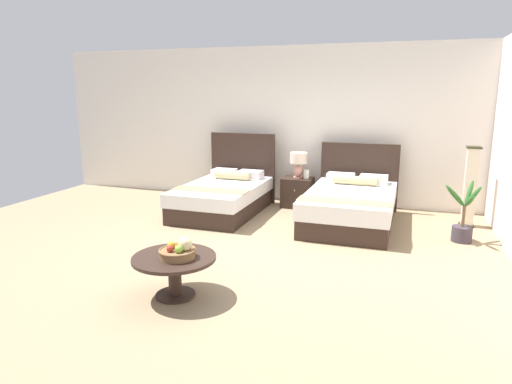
% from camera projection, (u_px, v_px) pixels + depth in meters
% --- Properties ---
extents(ground_plane, '(10.14, 9.68, 0.02)m').
position_uv_depth(ground_plane, '(251.00, 252.00, 6.02)').
color(ground_plane, '#977F5F').
extents(wall_back, '(10.14, 0.12, 2.90)m').
position_uv_depth(wall_back, '(303.00, 125.00, 8.52)').
color(wall_back, white).
rests_on(wall_back, ground).
extents(bed_near_window, '(1.27, 2.07, 1.30)m').
position_uv_depth(bed_near_window, '(224.00, 195.00, 7.90)').
color(bed_near_window, '#32221B').
rests_on(bed_near_window, ground).
extents(bed_near_corner, '(1.36, 2.18, 1.18)m').
position_uv_depth(bed_near_corner, '(351.00, 205.00, 7.21)').
color(bed_near_corner, '#32221B').
rests_on(bed_near_corner, ground).
extents(nightstand, '(0.54, 0.50, 0.54)m').
position_uv_depth(nightstand, '(298.00, 192.00, 8.30)').
color(nightstand, '#32221B').
rests_on(nightstand, ground).
extents(table_lamp, '(0.31, 0.31, 0.46)m').
position_uv_depth(table_lamp, '(298.00, 162.00, 8.20)').
color(table_lamp, '#DB9A87').
rests_on(table_lamp, nightstand).
extents(vase, '(0.10, 0.10, 0.17)m').
position_uv_depth(vase, '(306.00, 174.00, 8.14)').
color(vase, silver).
rests_on(vase, nightstand).
extents(coffee_table, '(0.86, 0.86, 0.43)m').
position_uv_depth(coffee_table, '(174.00, 266.00, 4.63)').
color(coffee_table, '#32221B').
rests_on(coffee_table, ground).
extents(fruit_bowl, '(0.37, 0.37, 0.22)m').
position_uv_depth(fruit_bowl, '(178.00, 251.00, 4.55)').
color(fruit_bowl, olive).
rests_on(fruit_bowl, coffee_table).
extents(floor_lamp_corner, '(0.21, 0.21, 1.25)m').
position_uv_depth(floor_lamp_corner, '(470.00, 187.00, 7.02)').
color(floor_lamp_corner, '#2C2C16').
rests_on(floor_lamp_corner, ground).
extents(potted_palm, '(0.50, 0.55, 0.87)m').
position_uv_depth(potted_palm, '(462.00, 223.00, 6.36)').
color(potted_palm, '#3B323B').
rests_on(potted_palm, ground).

